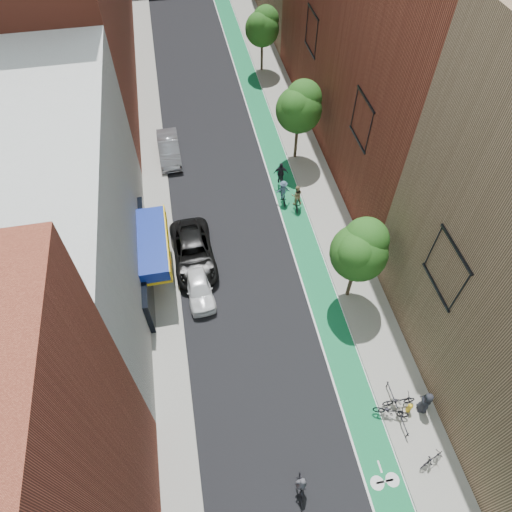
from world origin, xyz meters
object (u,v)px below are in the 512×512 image
parked_car_black (193,252)px  cyclist_lead (301,488)px  cyclist_lane_far (283,193)px  cyclist_lane_near (297,199)px  parked_car_silver (169,149)px  fire_hydrant (409,408)px  pedestrian (426,402)px  parked_car_white (199,287)px  cyclist_lane_mid (281,177)px

parked_car_black → cyclist_lead: cyclist_lead is taller
cyclist_lead → cyclist_lane_far: size_ratio=1.00×
cyclist_lane_near → cyclist_lane_far: cyclist_lane_near is taller
parked_car_silver → fire_hydrant: size_ratio=6.28×
parked_car_silver → pedestrian: (11.81, -24.07, 0.24)m
cyclist_lane_far → fire_hydrant: bearing=99.9°
parked_car_silver → cyclist_lane_far: 10.64m
cyclist_lane_far → cyclist_lead: bearing=79.3°
parked_car_white → cyclist_lane_far: (7.21, 7.20, 0.19)m
parked_car_black → pedestrian: 16.82m
cyclist_lane_mid → fire_hydrant: bearing=107.9°
cyclist_lane_mid → pedestrian: cyclist_lane_mid is taller
parked_car_silver → cyclist_lane_far: bearing=-41.8°
parked_car_white → cyclist_lane_mid: (7.42, 8.92, 0.19)m
cyclist_lane_near → cyclist_lane_mid: size_ratio=0.94×
parked_car_white → cyclist_lead: 13.06m
parked_car_white → fire_hydrant: bearing=-48.3°
parked_car_silver → fire_hydrant: 26.46m
cyclist_lane_mid → parked_car_white: bearing=59.7°
cyclist_lane_near → parked_car_black: bearing=31.2°
cyclist_lane_near → cyclist_lane_far: (-0.83, 0.82, 0.01)m
cyclist_lead → pedestrian: 7.94m
cyclist_lane_near → fire_hydrant: 16.41m
cyclist_lead → cyclist_lane_mid: cyclist_lane_mid is taller
parked_car_black → pedestrian: pedestrian is taller
parked_car_black → cyclist_lead: 15.78m
parked_car_white → pedestrian: 14.79m
pedestrian → fire_hydrant: pedestrian is taller
fire_hydrant → pedestrian: bearing=-2.5°
pedestrian → parked_car_black: bearing=-124.3°
pedestrian → fire_hydrant: bearing=-77.7°
parked_car_black → cyclist_lane_far: size_ratio=3.03×
parked_car_black → cyclist_lane_near: cyclist_lane_near is taller
cyclist_lead → cyclist_lane_near: size_ratio=0.93×
cyclist_lead → fire_hydrant: (6.71, 2.69, -0.09)m
cyclist_lead → fire_hydrant: bearing=-147.2°
cyclist_lane_mid → cyclist_lane_far: cyclist_lane_mid is taller
cyclist_lane_mid → fire_hydrant: (2.78, -18.81, -0.33)m
parked_car_black → pedestrian: (11.00, -12.71, 0.22)m
cyclist_lane_near → parked_car_silver: bearing=-33.9°
cyclist_lane_far → fire_hydrant: size_ratio=2.52×
parked_car_black → parked_car_silver: 11.39m
cyclist_lane_mid → pedestrian: bearing=110.1°
parked_car_white → cyclist_lead: size_ratio=2.11×
parked_car_black → parked_car_silver: (-0.80, 11.36, -0.02)m
cyclist_lane_mid → fire_hydrant: 19.01m
parked_car_white → parked_car_silver: bearing=89.3°
parked_car_white → cyclist_lane_mid: 11.60m
cyclist_lane_near → cyclist_lane_mid: cyclist_lane_mid is taller
parked_car_silver → cyclist_lane_far: size_ratio=2.50×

